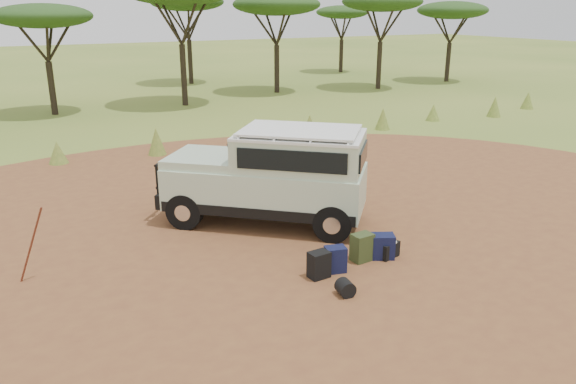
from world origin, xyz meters
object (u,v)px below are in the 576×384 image
backpack_navy (335,260)px  walking_staff (31,245)px  backpack_olive (362,247)px  hard_case (387,249)px  safari_vehicle (272,178)px  duffel_navy (383,246)px  backpack_black (319,265)px

backpack_navy → walking_staff: bearing=169.6°
backpack_olive → hard_case: 0.55m
backpack_olive → hard_case: (0.53, -0.09, -0.12)m
safari_vehicle → walking_staff: (-4.98, -0.54, -0.35)m
duffel_navy → walking_staff: bearing=-172.8°
backpack_olive → duffel_navy: (0.43, -0.09, -0.03)m
walking_staff → duffel_navy: bearing=-85.9°
backpack_olive → duffel_navy: backpack_olive is taller
backpack_black → duffel_navy: backpack_black is taller
backpack_black → backpack_navy: size_ratio=1.01×
backpack_black → backpack_navy: (0.38, 0.05, -0.00)m
duffel_navy → hard_case: 0.13m
safari_vehicle → duffel_navy: 2.99m
backpack_navy → backpack_olive: bearing=26.6°
backpack_olive → duffel_navy: bearing=-16.3°
backpack_black → backpack_navy: backpack_black is taller
backpack_black → backpack_navy: bearing=3.6°
safari_vehicle → backpack_black: size_ratio=9.00×
walking_staff → backpack_olive: size_ratio=2.70×
hard_case → backpack_olive: bearing=154.8°
backpack_black → backpack_olive: (1.09, 0.21, 0.03)m
backpack_black → backpack_navy: 0.39m
backpack_black → duffel_navy: size_ratio=1.03×
walking_staff → hard_case: walking_staff is taller
safari_vehicle → backpack_olive: (0.59, -2.60, -0.78)m
backpack_black → backpack_olive: backpack_olive is taller
backpack_black → duffel_navy: bearing=0.1°
safari_vehicle → backpack_black: bearing=-58.7°
walking_staff → hard_case: (6.10, -2.16, -0.54)m
backpack_olive → hard_case: backpack_olive is taller
safari_vehicle → walking_staff: 5.02m
safari_vehicle → backpack_navy: safari_vehicle is taller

